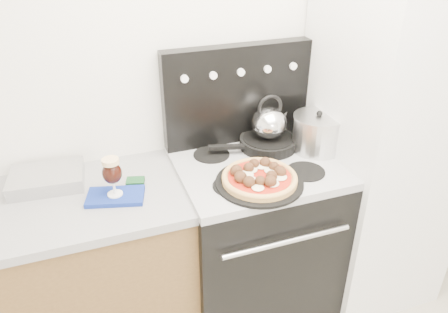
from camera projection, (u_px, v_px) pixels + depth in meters
name	position (u px, v px, depth m)	size (l,w,h in m)	color
room_shell	(364.00, 217.00, 1.18)	(3.52, 3.01, 2.52)	#BCB19A
base_cabinet	(33.00, 292.00, 2.03)	(1.45, 0.60, 0.86)	brown
countertop	(9.00, 214.00, 1.81)	(1.48, 0.63, 0.04)	gray
stove_body	(254.00, 241.00, 2.33)	(0.76, 0.65, 0.88)	black
cooktop	(257.00, 167.00, 2.10)	(0.76, 0.65, 0.04)	#ADADB2
backguard	(237.00, 94.00, 2.19)	(0.76, 0.08, 0.50)	black
fridge	(383.00, 138.00, 2.26)	(0.64, 0.68, 1.90)	silver
foil_sheet	(47.00, 179.00, 1.95)	(0.32, 0.23, 0.06)	silver
oven_mitt	(116.00, 196.00, 1.86)	(0.24, 0.14, 0.02)	navy
beer_glass	(113.00, 177.00, 1.82)	(0.08, 0.08, 0.18)	black
pizza_pan	(259.00, 182.00, 1.93)	(0.39, 0.39, 0.01)	black
pizza	(260.00, 177.00, 1.92)	(0.33, 0.33, 0.05)	#E2C161
skillet	(268.00, 143.00, 2.22)	(0.29, 0.29, 0.05)	black
tea_kettle	(269.00, 121.00, 2.16)	(0.18, 0.18, 0.19)	silver
stock_pot	(317.00, 134.00, 2.17)	(0.24, 0.24, 0.17)	silver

